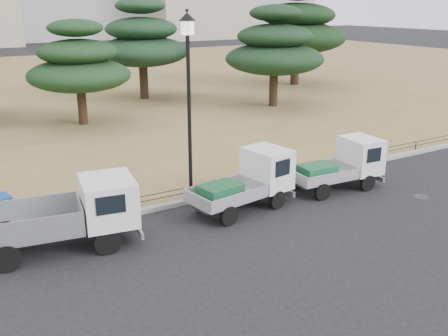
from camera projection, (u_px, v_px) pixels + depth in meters
ground at (255, 223)px, 16.14m from camera, size 220.00×220.00×0.00m
lawn at (48, 88)px, 41.12m from camera, size 120.00×56.00×0.15m
curb at (216, 195)px, 18.24m from camera, size 120.00×0.25×0.16m
truck_large at (66, 213)px, 14.17m from camera, size 4.71×2.40×1.96m
truck_kei_front at (248, 181)px, 17.07m from camera, size 3.87×2.09×1.95m
truck_kei_rear at (342, 165)px, 18.91m from camera, size 3.67×1.77×1.87m
street_lamp at (188, 76)px, 16.70m from camera, size 0.57×0.57×6.33m
pipe_fence at (214, 185)px, 18.25m from camera, size 38.00×0.04×0.40m
manhole at (420, 197)px, 18.30m from camera, size 0.60×0.60×0.01m
pine_center_left at (79, 65)px, 27.66m from camera, size 5.72×5.72×5.81m
pine_center_right at (142, 41)px, 35.05m from camera, size 6.59×6.59×6.99m
pine_east_near at (275, 49)px, 32.54m from camera, size 6.48×6.48×6.55m
pine_east_far at (297, 27)px, 41.07m from camera, size 8.10×8.10×8.14m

